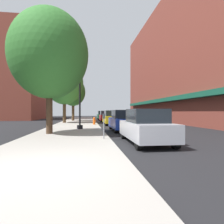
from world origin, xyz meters
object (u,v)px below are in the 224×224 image
object	(u,v)px
tree_far	(73,92)
car_silver	(146,127)
fire_hydrant	(94,121)
tree_near	(64,83)
lamppost	(80,91)
car_yellow	(112,118)
car_red	(106,116)
parking_meter_near	(104,123)
car_green	(102,115)
tree_mid	(49,54)
car_blue	(123,121)

from	to	relation	value
tree_far	car_silver	xyz separation A→B (m)	(4.98, -21.48, -3.78)
fire_hydrant	tree_near	world-z (taller)	tree_near
lamppost	tree_near	world-z (taller)	tree_near
car_yellow	car_red	distance (m)	7.16
fire_hydrant	car_yellow	world-z (taller)	car_yellow
tree_near	car_silver	xyz separation A→B (m)	(5.67, -15.86, -4.35)
car_red	parking_meter_near	bearing A→B (deg)	-93.85
parking_meter_near	car_yellow	distance (m)	12.08
parking_meter_near	car_green	xyz separation A→B (m)	(1.95, 25.71, -0.14)
tree_mid	car_green	distance (m)	23.98
parking_meter_near	car_green	distance (m)	25.79
tree_near	car_yellow	distance (m)	7.75
car_silver	car_blue	size ratio (longest dim) A/B	1.00
parking_meter_near	car_blue	world-z (taller)	car_blue
tree_far	car_red	size ratio (longest dim) A/B	1.55
tree_far	tree_near	bearing A→B (deg)	-96.98
tree_near	car_silver	bearing A→B (deg)	-70.33
lamppost	car_blue	xyz separation A→B (m)	(3.40, -0.96, -2.39)
fire_hydrant	tree_far	size ratio (longest dim) A/B	0.12
parking_meter_near	car_red	distance (m)	19.18
car_silver	car_yellow	bearing A→B (deg)	88.66
tree_mid	car_red	world-z (taller)	tree_mid
car_red	lamppost	bearing A→B (deg)	-102.54
fire_hydrant	car_red	world-z (taller)	car_red
car_silver	fire_hydrant	bearing A→B (deg)	98.35
car_yellow	car_green	bearing A→B (deg)	88.55
car_silver	car_red	world-z (taller)	same
tree_mid	car_red	distance (m)	17.72
tree_near	lamppost	bearing A→B (deg)	-75.83
fire_hydrant	car_yellow	xyz separation A→B (m)	(2.04, 0.89, 0.29)
parking_meter_near	car_red	size ratio (longest dim) A/B	0.30
parking_meter_near	tree_far	bearing A→B (deg)	98.40
car_yellow	tree_near	bearing A→B (deg)	150.68
fire_hydrant	tree_mid	size ratio (longest dim) A/B	0.10
tree_near	car_blue	bearing A→B (deg)	-60.28
car_blue	car_yellow	world-z (taller)	same
car_red	tree_near	bearing A→B (deg)	-141.71
tree_far	car_yellow	world-z (taller)	tree_far
tree_near	car_blue	world-z (taller)	tree_near
fire_hydrant	tree_near	size ratio (longest dim) A/B	0.10
tree_mid	car_silver	xyz separation A→B (m)	(5.21, -3.67, -4.40)
tree_far	car_blue	bearing A→B (deg)	-72.23
lamppost	tree_far	distance (m)	14.74
tree_mid	tree_far	bearing A→B (deg)	89.26
lamppost	car_blue	size ratio (longest dim) A/B	1.37
lamppost	parking_meter_near	world-z (taller)	lamppost
tree_near	car_green	distance (m)	12.95
tree_near	tree_far	world-z (taller)	tree_near
lamppost	car_yellow	world-z (taller)	lamppost
lamppost	fire_hydrant	world-z (taller)	lamppost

